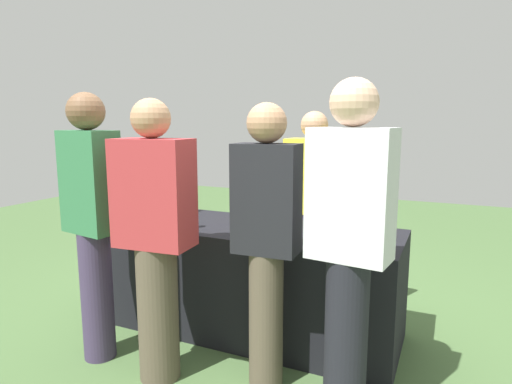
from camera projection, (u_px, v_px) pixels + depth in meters
name	position (u px, v px, depth m)	size (l,w,h in m)	color
ground_plane	(256.00, 330.00, 3.18)	(12.00, 12.00, 0.00)	#476638
tasting_table	(256.00, 280.00, 3.11)	(2.00, 0.74, 0.77)	black
wine_bottle_0	(181.00, 199.00, 3.49)	(0.08, 0.08, 0.33)	black
wine_bottle_1	(245.00, 208.00, 3.17)	(0.07, 0.07, 0.31)	black
wine_bottle_2	(271.00, 211.00, 3.09)	(0.07, 0.07, 0.30)	black
wine_bottle_3	(311.00, 212.00, 2.96)	(0.08, 0.08, 0.34)	black
wine_bottle_4	(371.00, 218.00, 2.84)	(0.08, 0.08, 0.31)	black
wine_glass_0	(193.00, 215.00, 3.02)	(0.06, 0.06, 0.13)	silver
wine_glass_1	(287.00, 219.00, 2.84)	(0.07, 0.07, 0.14)	silver
wine_glass_2	(312.00, 224.00, 2.71)	(0.07, 0.07, 0.14)	silver
wine_glass_3	(334.00, 228.00, 2.63)	(0.06, 0.06, 0.14)	silver
ice_bucket	(351.00, 224.00, 2.77)	(0.19, 0.19, 0.18)	silver
server_pouring	(313.00, 205.00, 3.47)	(0.43, 0.25, 1.58)	#3F3351
guest_0	(92.00, 216.00, 2.68)	(0.39, 0.26, 1.68)	#3F3351
guest_1	(155.00, 234.00, 2.46)	(0.45, 0.27, 1.63)	brown
guest_2	(266.00, 236.00, 2.38)	(0.36, 0.21, 1.60)	brown
guest_3	(349.00, 241.00, 2.11)	(0.41, 0.26, 1.70)	black
menu_board	(362.00, 253.00, 3.65)	(0.47, 0.03, 0.82)	white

